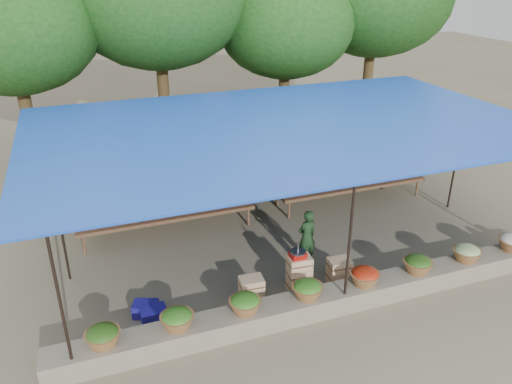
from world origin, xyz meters
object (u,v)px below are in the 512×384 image
object	(u,v)px
blue_crate_front	(154,315)
blue_crate_back	(146,309)
crate_counter	(298,277)
vendor_seated	(307,237)
weighing_scale	(298,254)

from	to	relation	value
blue_crate_front	blue_crate_back	xyz separation A→B (m)	(-0.11, 0.23, -0.01)
blue_crate_front	crate_counter	bearing A→B (deg)	-2.51
blue_crate_front	vendor_seated	bearing A→B (deg)	11.94
crate_counter	weighing_scale	world-z (taller)	weighing_scale
crate_counter	vendor_seated	xyz separation A→B (m)	(0.60, 0.88, 0.32)
crate_counter	blue_crate_front	xyz separation A→B (m)	(-2.85, 0.04, -0.17)
crate_counter	blue_crate_front	world-z (taller)	crate_counter
crate_counter	weighing_scale	bearing A→B (deg)	-180.00
weighing_scale	vendor_seated	bearing A→B (deg)	54.86
blue_crate_front	blue_crate_back	world-z (taller)	blue_crate_front
blue_crate_front	blue_crate_back	distance (m)	0.26
weighing_scale	blue_crate_front	bearing A→B (deg)	179.23
weighing_scale	blue_crate_back	size ratio (longest dim) A/B	0.73
weighing_scale	blue_crate_front	xyz separation A→B (m)	(-2.84, 0.04, -0.71)
vendor_seated	blue_crate_front	bearing A→B (deg)	2.95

